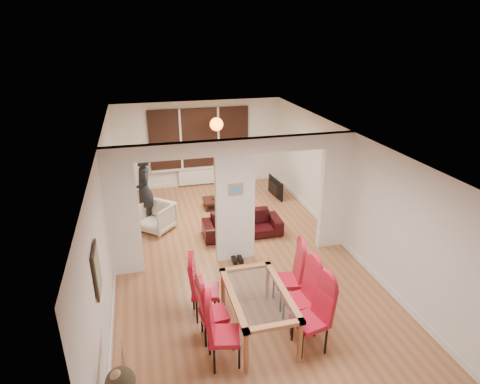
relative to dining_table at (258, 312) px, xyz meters
name	(u,v)px	position (x,y,z in m)	size (l,w,h in m)	color
floor	(235,257)	(0.19, 2.31, -0.38)	(5.00, 9.00, 0.01)	#9F6440
room_walls	(235,202)	(0.19, 2.31, 0.92)	(5.00, 9.00, 2.60)	silver
divider_wall	(235,202)	(0.19, 2.31, 0.92)	(5.00, 0.18, 2.60)	white
bay_window_blinds	(200,138)	(0.19, 6.75, 1.12)	(3.00, 0.08, 1.80)	black
radiator	(201,176)	(0.19, 6.71, -0.08)	(1.40, 0.08, 0.50)	white
pendant_light	(216,124)	(0.49, 5.61, 1.77)	(0.36, 0.36, 0.36)	orange
stair_newel	(122,373)	(-2.06, -0.89, 0.17)	(0.40, 1.20, 1.10)	#B07951
wall_poster	(97,270)	(-2.28, -0.09, 1.22)	(0.04, 0.52, 0.67)	gray
pillar_photo	(236,190)	(0.19, 2.21, 1.22)	(0.30, 0.03, 0.25)	#4C8CD8
dining_table	(258,312)	(0.00, 0.00, 0.00)	(0.91, 1.62, 0.76)	#9A5E39
dining_chair_la	(224,331)	(-0.66, -0.49, 0.18)	(0.44, 0.44, 1.11)	#A31024
dining_chair_lb	(214,310)	(-0.70, 0.04, 0.14)	(0.41, 0.41, 1.04)	#A31024
dining_chair_lc	(205,287)	(-0.73, 0.62, 0.19)	(0.45, 0.45, 1.13)	#A31024
dining_chair_ra	(310,316)	(0.66, -0.52, 0.20)	(0.46, 0.46, 1.16)	#A31024
dining_chair_rb	(299,297)	(0.68, -0.03, 0.19)	(0.45, 0.45, 1.13)	#A31024
dining_chair_rc	(288,277)	(0.71, 0.54, 0.19)	(0.46, 0.46, 1.14)	#A31024
sofa	(242,224)	(0.59, 3.25, -0.11)	(1.85, 0.72, 0.54)	black
armchair	(156,217)	(-1.35, 3.99, -0.03)	(0.74, 0.76, 0.69)	beige
person	(144,190)	(-1.57, 4.39, 0.54)	(0.44, 0.67, 1.84)	black
television	(272,188)	(2.03, 5.27, -0.11)	(0.12, 0.94, 0.54)	black
coffee_table	(224,202)	(0.51, 4.93, -0.25)	(1.11, 0.55, 0.25)	black
bottle	(222,192)	(0.49, 5.02, 0.01)	(0.07, 0.07, 0.27)	#143F19
bowl	(216,198)	(0.31, 4.91, -0.10)	(0.22, 0.22, 0.05)	black
shoes	(237,260)	(0.19, 2.11, -0.33)	(0.22, 0.24, 0.09)	black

